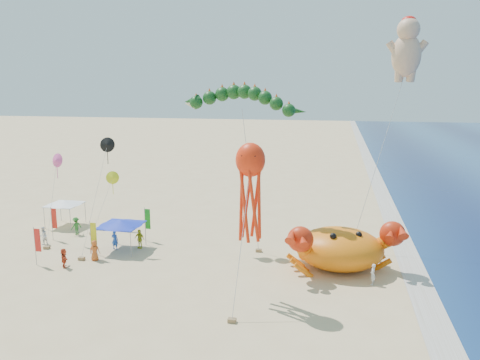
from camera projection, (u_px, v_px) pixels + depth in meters
name	position (u px, v px, depth m)	size (l,w,h in m)	color
ground	(259.00, 265.00, 37.72)	(320.00, 320.00, 0.00)	#D1B784
foam_strip	(416.00, 277.00, 35.36)	(320.00, 320.00, 0.00)	silver
crab_inflatable	(339.00, 247.00, 36.48)	(9.26, 7.78, 4.06)	orange
dragon_kite	(240.00, 103.00, 39.37)	(10.78, 4.08, 13.90)	#103D14
cherub_kite	(407.00, 48.00, 39.65)	(5.47, 4.73, 19.91)	#DDAB87
octopus_kite	(250.00, 185.00, 30.49)	(1.94, 4.80, 10.60)	#F52D0C
canopy_blue	(121.00, 223.00, 40.70)	(3.72, 3.72, 2.71)	gray
canopy_white	(64.00, 203.00, 47.76)	(3.43, 3.43, 2.71)	gray
feather_flags	(84.00, 228.00, 40.64)	(9.13, 7.45, 3.20)	gray
beachgoers	(99.00, 242.00, 40.66)	(29.38, 9.11, 1.74)	#276C24
small_kites	(92.00, 170.00, 43.16)	(6.96, 8.76, 9.83)	#E04A9B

